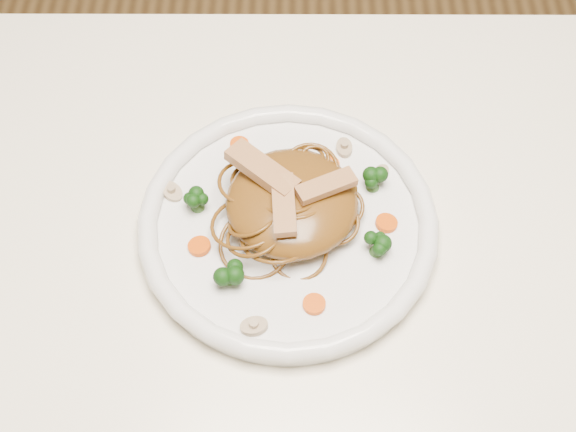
{
  "coord_description": "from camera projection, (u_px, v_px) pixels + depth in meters",
  "views": [
    {
      "loc": [
        -0.04,
        -0.33,
        1.42
      ],
      "look_at": [
        -0.04,
        0.08,
        0.78
      ],
      "focal_mm": 49.1,
      "sensor_mm": 36.0,
      "label": 1
    }
  ],
  "objects": [
    {
      "name": "table",
      "position": [
        328.0,
        350.0,
        0.83
      ],
      "size": [
        1.2,
        0.8,
        0.75
      ],
      "color": "white",
      "rests_on": "ground"
    },
    {
      "name": "plate",
      "position": [
        288.0,
        228.0,
        0.79
      ],
      "size": [
        0.37,
        0.37,
        0.02
      ],
      "primitive_type": "cylinder",
      "rotation": [
        0.0,
        0.0,
        -0.3
      ],
      "color": "white",
      "rests_on": "table"
    },
    {
      "name": "noodle_mound",
      "position": [
        292.0,
        202.0,
        0.77
      ],
      "size": [
        0.13,
        0.13,
        0.04
      ],
      "primitive_type": "ellipsoid",
      "rotation": [
        0.0,
        0.0,
        -0.03
      ],
      "color": "brown",
      "rests_on": "plate"
    },
    {
      "name": "chicken_a",
      "position": [
        326.0,
        186.0,
        0.75
      ],
      "size": [
        0.06,
        0.04,
        0.01
      ],
      "primitive_type": "cube",
      "rotation": [
        0.0,
        0.0,
        0.46
      ],
      "color": "tan",
      "rests_on": "noodle_mound"
    },
    {
      "name": "chicken_b",
      "position": [
        262.0,
        170.0,
        0.76
      ],
      "size": [
        0.08,
        0.07,
        0.01
      ],
      "primitive_type": "cube",
      "rotation": [
        0.0,
        0.0,
        2.43
      ],
      "color": "tan",
      "rests_on": "noodle_mound"
    },
    {
      "name": "chicken_c",
      "position": [
        284.0,
        205.0,
        0.73
      ],
      "size": [
        0.02,
        0.07,
        0.01
      ],
      "primitive_type": "cube",
      "rotation": [
        0.0,
        0.0,
        4.77
      ],
      "color": "tan",
      "rests_on": "noodle_mound"
    },
    {
      "name": "broccoli_0",
      "position": [
        374.0,
        179.0,
        0.79
      ],
      "size": [
        0.03,
        0.03,
        0.03
      ],
      "primitive_type": null,
      "rotation": [
        0.0,
        0.0,
        0.41
      ],
      "color": "#123E0D",
      "rests_on": "plate"
    },
    {
      "name": "broccoli_1",
      "position": [
        197.0,
        199.0,
        0.78
      ],
      "size": [
        0.03,
        0.03,
        0.03
      ],
      "primitive_type": null,
      "rotation": [
        0.0,
        0.0,
        -0.17
      ],
      "color": "#123E0D",
      "rests_on": "plate"
    },
    {
      "name": "broccoli_2",
      "position": [
        229.0,
        271.0,
        0.73
      ],
      "size": [
        0.03,
        0.03,
        0.03
      ],
      "primitive_type": null,
      "rotation": [
        0.0,
        0.0,
        -0.15
      ],
      "color": "#123E0D",
      "rests_on": "plate"
    },
    {
      "name": "broccoli_3",
      "position": [
        378.0,
        243.0,
        0.75
      ],
      "size": [
        0.03,
        0.03,
        0.03
      ],
      "primitive_type": null,
      "rotation": [
        0.0,
        0.0,
        -0.05
      ],
      "color": "#123E0D",
      "rests_on": "plate"
    },
    {
      "name": "carrot_0",
      "position": [
        330.0,
        165.0,
        0.82
      ],
      "size": [
        0.02,
        0.02,
        0.0
      ],
      "primitive_type": "cylinder",
      "rotation": [
        0.0,
        0.0,
        -0.09
      ],
      "color": "#DA4907",
      "rests_on": "plate"
    },
    {
      "name": "carrot_1",
      "position": [
        199.0,
        246.0,
        0.76
      ],
      "size": [
        0.03,
        0.03,
        0.0
      ],
      "primitive_type": "cylinder",
      "rotation": [
        0.0,
        0.0,
        -0.32
      ],
      "color": "#DA4907",
      "rests_on": "plate"
    },
    {
      "name": "carrot_2",
      "position": [
        386.0,
        223.0,
        0.78
      ],
      "size": [
        0.03,
        0.03,
        0.0
      ],
      "primitive_type": "cylinder",
      "rotation": [
        0.0,
        0.0,
        -0.34
      ],
      "color": "#DA4907",
      "rests_on": "plate"
    },
    {
      "name": "carrot_3",
      "position": [
        239.0,
        144.0,
        0.83
      ],
      "size": [
        0.03,
        0.03,
        0.0
      ],
      "primitive_type": "cylinder",
      "rotation": [
        0.0,
        0.0,
        0.41
      ],
      "color": "#DA4907",
      "rests_on": "plate"
    },
    {
      "name": "carrot_4",
      "position": [
        314.0,
        304.0,
        0.73
      ],
      "size": [
        0.02,
        0.02,
        0.0
      ],
      "primitive_type": "cylinder",
      "rotation": [
        0.0,
        0.0,
        0.13
      ],
      "color": "#DA4907",
      "rests_on": "plate"
    },
    {
      "name": "mushroom_0",
      "position": [
        254.0,
        326.0,
        0.71
      ],
      "size": [
        0.03,
        0.03,
        0.01
      ],
      "primitive_type": "cylinder",
      "rotation": [
        0.0,
        0.0,
        0.21
      ],
      "color": "#BAAC8C",
      "rests_on": "plate"
    },
    {
      "name": "mushroom_1",
      "position": [
        381.0,
        173.0,
        0.81
      ],
      "size": [
        0.03,
        0.03,
        0.01
      ],
      "primitive_type": "cylinder",
      "rotation": [
        0.0,
        0.0,
        0.95
      ],
      "color": "#BAAC8C",
      "rests_on": "plate"
    },
    {
      "name": "mushroom_2",
      "position": [
        172.0,
        192.0,
        0.8
      ],
      "size": [
        0.04,
        0.04,
        0.01
      ],
      "primitive_type": "cylinder",
      "rotation": [
        0.0,
        0.0,
        -0.78
      ],
      "color": "#BAAC8C",
      "rests_on": "plate"
    },
    {
      "name": "mushroom_3",
      "position": [
        344.0,
        148.0,
        0.83
      ],
      "size": [
        0.03,
        0.03,
        0.01
      ],
      "primitive_type": "cylinder",
      "rotation": [
        0.0,
        0.0,
        1.65
      ],
      "color": "#BAAC8C",
      "rests_on": "plate"
    }
  ]
}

